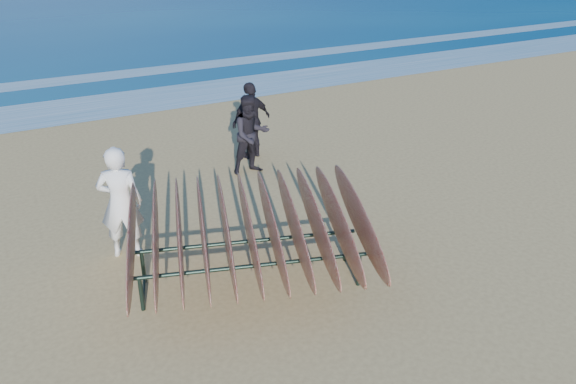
% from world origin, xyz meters
% --- Properties ---
extents(ground, '(120.00, 120.00, 0.00)m').
position_xyz_m(ground, '(0.00, 0.00, 0.00)').
color(ground, tan).
rests_on(ground, ground).
extents(foam_near, '(160.00, 160.00, 0.00)m').
position_xyz_m(foam_near, '(0.00, 10.00, 0.01)').
color(foam_near, white).
rests_on(foam_near, ground).
extents(foam_far, '(160.00, 160.00, 0.00)m').
position_xyz_m(foam_far, '(0.00, 13.50, 0.01)').
color(foam_far, white).
rests_on(foam_far, ground).
extents(surfboard_rack, '(3.83, 3.54, 1.39)m').
position_xyz_m(surfboard_rack, '(-0.95, 0.15, 0.88)').
color(surfboard_rack, black).
rests_on(surfboard_rack, ground).
extents(person_white, '(0.76, 0.63, 1.77)m').
position_xyz_m(person_white, '(-2.30, 1.78, 0.88)').
color(person_white, white).
rests_on(person_white, ground).
extents(person_dark_a, '(0.79, 0.62, 1.62)m').
position_xyz_m(person_dark_a, '(0.75, 3.75, 0.81)').
color(person_dark_a, black).
rests_on(person_dark_a, ground).
extents(person_dark_b, '(1.04, 0.61, 1.65)m').
position_xyz_m(person_dark_b, '(1.12, 4.53, 0.83)').
color(person_dark_b, black).
rests_on(person_dark_b, ground).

